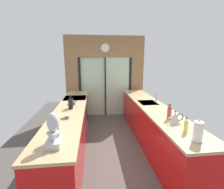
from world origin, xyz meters
TOP-DOWN VIEW (x-y plane):
  - ground_plane at (0.00, 0.60)m, footprint 5.04×7.60m
  - back_wall_unit at (0.00, 2.40)m, footprint 2.64×0.12m
  - left_counter_run at (-0.91, 0.13)m, footprint 0.62×3.80m
  - right_counter_run at (0.91, 0.30)m, footprint 0.62×3.80m
  - sink_faucet at (1.06, 0.55)m, footprint 0.19×0.02m
  - oven_range at (-0.91, 1.25)m, footprint 0.60×0.60m
  - mixing_bowl_near at (-0.89, -0.30)m, footprint 0.16×0.16m
  - mixing_bowl_mid at (-0.89, 0.61)m, footprint 0.20×0.20m
  - mixing_bowl_far at (-0.89, 1.72)m, footprint 0.16×0.16m
  - knife_block at (-0.89, 0.27)m, footprint 0.08×0.14m
  - stand_mixer at (-0.89, -1.24)m, footprint 0.17×0.27m
  - kettle at (0.89, -0.76)m, footprint 0.26×0.18m
  - soap_bottle_near at (0.89, -1.08)m, footprint 0.06×0.06m
  - soap_bottle_far at (0.89, -0.56)m, footprint 0.07×0.07m
  - paper_towel_roll at (0.89, -1.34)m, footprint 0.14×0.14m

SIDE VIEW (x-z plane):
  - ground_plane at x=0.00m, z-range -0.02..0.00m
  - oven_range at x=-0.91m, z-range 0.00..0.92m
  - right_counter_run at x=0.91m, z-range 0.00..0.92m
  - left_counter_run at x=-0.91m, z-range 0.01..0.93m
  - mixing_bowl_near at x=-0.89m, z-range 0.92..0.98m
  - mixing_bowl_mid at x=-0.89m, z-range 0.92..0.99m
  - mixing_bowl_far at x=-0.89m, z-range 0.92..1.01m
  - soap_bottle_near at x=0.89m, z-range 0.90..1.13m
  - kettle at x=0.89m, z-range 0.91..1.12m
  - knife_block at x=-0.89m, z-range 0.89..1.16m
  - soap_bottle_far at x=0.89m, z-range 0.90..1.17m
  - paper_towel_roll at x=0.89m, z-range 0.90..1.19m
  - stand_mixer at x=-0.89m, z-range 0.87..1.29m
  - sink_faucet at x=1.06m, z-range 0.96..1.22m
  - back_wall_unit at x=0.00m, z-range 0.17..2.87m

